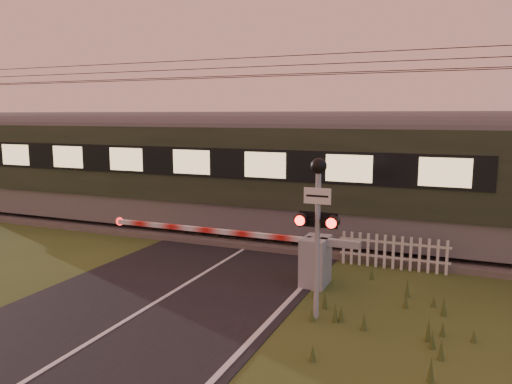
% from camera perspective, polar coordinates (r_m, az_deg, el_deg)
% --- Properties ---
extents(ground, '(160.00, 160.00, 0.00)m').
position_cam_1_polar(ground, '(11.84, -11.18, -12.24)').
color(ground, '#364A1C').
rests_on(ground, ground).
extents(road, '(6.00, 140.00, 0.03)m').
position_cam_1_polar(road, '(11.65, -11.76, -12.56)').
color(road, black).
rests_on(road, ground).
extents(track_bed, '(140.00, 3.40, 0.39)m').
position_cam_1_polar(track_bed, '(17.34, 0.85, -5.06)').
color(track_bed, '#47423D').
rests_on(track_bed, ground).
extents(overhead_wires, '(120.00, 0.62, 0.62)m').
position_cam_1_polar(overhead_wires, '(16.90, 0.89, 13.91)').
color(overhead_wires, black).
rests_on(overhead_wires, ground).
extents(boom_gate, '(7.17, 0.94, 1.25)m').
position_cam_1_polar(boom_gate, '(12.71, 5.45, -7.40)').
color(boom_gate, gray).
rests_on(boom_gate, ground).
extents(crossing_signal, '(0.86, 0.35, 3.37)m').
position_cam_1_polar(crossing_signal, '(10.22, 7.08, -1.99)').
color(crossing_signal, gray).
rests_on(crossing_signal, ground).
extents(picket_fence, '(3.00, 0.08, 0.94)m').
position_cam_1_polar(picket_fence, '(14.33, 15.42, -6.65)').
color(picket_fence, silver).
rests_on(picket_fence, ground).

